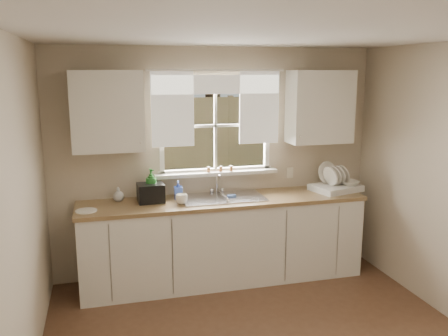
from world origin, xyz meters
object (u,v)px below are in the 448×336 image
object	(u,v)px
dish_rack	(335,185)
soap_bottle_a	(151,185)
cup	(182,199)
black_appliance	(151,193)

from	to	relation	value
dish_rack	soap_bottle_a	size ratio (longest dim) A/B	1.75
soap_bottle_a	cup	xyz separation A→B (m)	(0.28, -0.19, -0.12)
soap_bottle_a	cup	world-z (taller)	soap_bottle_a
dish_rack	soap_bottle_a	xyz separation A→B (m)	(-2.06, 0.09, 0.10)
cup	soap_bottle_a	bearing A→B (deg)	138.26
dish_rack	soap_bottle_a	bearing A→B (deg)	177.49
soap_bottle_a	black_appliance	xyz separation A→B (m)	(-0.01, -0.04, -0.07)
cup	dish_rack	bearing A→B (deg)	-4.90
dish_rack	cup	xyz separation A→B (m)	(-1.78, -0.10, -0.02)
dish_rack	black_appliance	xyz separation A→B (m)	(-2.08, 0.05, 0.03)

